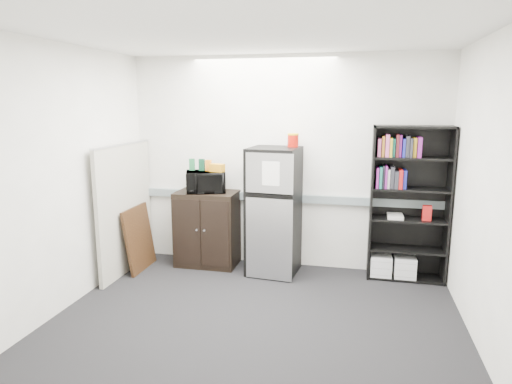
% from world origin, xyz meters
% --- Properties ---
extents(floor, '(4.00, 4.00, 0.00)m').
position_xyz_m(floor, '(0.00, 0.00, 0.00)').
color(floor, black).
rests_on(floor, ground).
extents(wall_back, '(4.00, 0.02, 2.70)m').
position_xyz_m(wall_back, '(0.00, 1.75, 1.35)').
color(wall_back, silver).
rests_on(wall_back, floor).
extents(wall_right, '(0.02, 3.50, 2.70)m').
position_xyz_m(wall_right, '(2.00, 0.00, 1.35)').
color(wall_right, silver).
rests_on(wall_right, floor).
extents(wall_left, '(0.02, 3.50, 2.70)m').
position_xyz_m(wall_left, '(-2.00, 0.00, 1.35)').
color(wall_left, silver).
rests_on(wall_left, floor).
extents(ceiling, '(4.00, 3.50, 0.02)m').
position_xyz_m(ceiling, '(0.00, 0.00, 2.70)').
color(ceiling, white).
rests_on(ceiling, wall_back).
extents(electrical_raceway, '(3.92, 0.05, 0.10)m').
position_xyz_m(electrical_raceway, '(0.00, 1.72, 0.90)').
color(electrical_raceway, gray).
rests_on(electrical_raceway, wall_back).
extents(wall_note, '(0.14, 0.00, 0.10)m').
position_xyz_m(wall_note, '(-0.35, 1.74, 1.55)').
color(wall_note, white).
rests_on(wall_note, wall_back).
extents(bookshelf, '(0.90, 0.34, 1.85)m').
position_xyz_m(bookshelf, '(1.51, 1.57, 0.97)').
color(bookshelf, black).
rests_on(bookshelf, floor).
extents(cubicle_partition, '(0.06, 1.30, 1.62)m').
position_xyz_m(cubicle_partition, '(-1.90, 1.08, 0.81)').
color(cubicle_partition, gray).
rests_on(cubicle_partition, floor).
extents(cabinet, '(0.78, 0.52, 0.98)m').
position_xyz_m(cabinet, '(-0.97, 1.50, 0.49)').
color(cabinet, black).
rests_on(cabinet, floor).
extents(microwave, '(0.57, 0.48, 0.27)m').
position_xyz_m(microwave, '(-0.97, 1.48, 1.11)').
color(microwave, black).
rests_on(microwave, cabinet).
extents(snack_box_a, '(0.08, 0.07, 0.15)m').
position_xyz_m(snack_box_a, '(-1.17, 1.52, 1.33)').
color(snack_box_a, '#1B5E34').
rests_on(snack_box_a, microwave).
extents(snack_box_b, '(0.07, 0.05, 0.15)m').
position_xyz_m(snack_box_b, '(-1.03, 1.52, 1.33)').
color(snack_box_b, '#0C3620').
rests_on(snack_box_b, microwave).
extents(snack_box_c, '(0.07, 0.05, 0.14)m').
position_xyz_m(snack_box_c, '(-0.94, 1.52, 1.32)').
color(snack_box_c, orange).
rests_on(snack_box_c, microwave).
extents(snack_bag, '(0.20, 0.14, 0.10)m').
position_xyz_m(snack_bag, '(-0.81, 1.47, 1.30)').
color(snack_bag, '#C47F13').
rests_on(snack_bag, microwave).
extents(refrigerator, '(0.64, 0.67, 1.58)m').
position_xyz_m(refrigerator, '(-0.07, 1.42, 0.79)').
color(refrigerator, black).
rests_on(refrigerator, floor).
extents(coffee_can, '(0.14, 0.14, 0.18)m').
position_xyz_m(coffee_can, '(0.13, 1.55, 1.67)').
color(coffee_can, '#A41107').
rests_on(coffee_can, refrigerator).
extents(framed_poster, '(0.15, 0.64, 0.81)m').
position_xyz_m(framed_poster, '(-1.77, 1.15, 0.41)').
color(framed_poster, black).
rests_on(framed_poster, floor).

